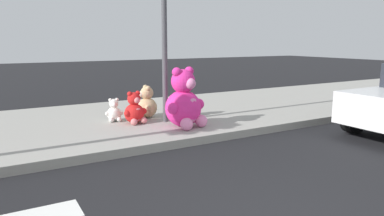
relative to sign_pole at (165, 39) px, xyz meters
name	(u,v)px	position (x,y,z in m)	size (l,w,h in m)	color
sidewalk	(108,123)	(-1.00, 0.80, -1.77)	(28.00, 4.40, 0.15)	#9E9B93
sign_pole	(165,39)	(0.00, 0.00, 0.00)	(0.56, 0.11, 3.20)	#4C4C51
plush_pink_large	(184,103)	(0.13, -0.58, -1.23)	(0.88, 0.82, 1.17)	#F22D93
plush_red	(135,111)	(-0.62, 0.16, -1.43)	(0.51, 0.46, 0.66)	red
plush_brown	(185,105)	(0.61, 0.28, -1.46)	(0.45, 0.43, 0.60)	olive
plush_white	(114,112)	(-0.92, 0.57, -1.50)	(0.37, 0.34, 0.49)	white
plush_tan	(146,105)	(-0.19, 0.57, -1.41)	(0.49, 0.55, 0.71)	tan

